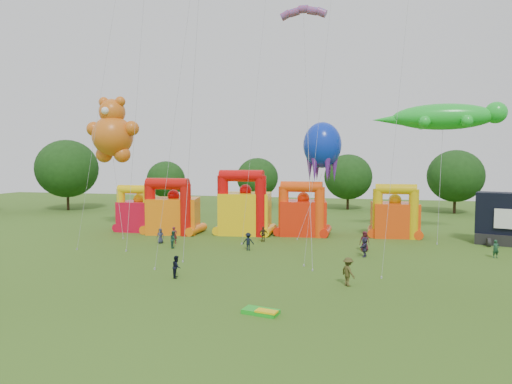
% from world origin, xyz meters
% --- Properties ---
extents(ground, '(160.00, 160.00, 0.00)m').
position_xyz_m(ground, '(0.00, 0.00, 0.00)').
color(ground, '#375919').
rests_on(ground, ground).
extents(tree_ring, '(126.46, 128.59, 12.07)m').
position_xyz_m(tree_ring, '(-1.21, 0.63, 6.26)').
color(tree_ring, '#352314').
rests_on(tree_ring, ground).
extents(bouncy_castle_0, '(4.45, 3.58, 5.64)m').
position_xyz_m(bouncy_castle_0, '(-15.16, 26.15, 2.16)').
color(bouncy_castle_0, red).
rests_on(bouncy_castle_0, ground).
extents(bouncy_castle_1, '(6.51, 5.66, 6.54)m').
position_xyz_m(bouncy_castle_1, '(-10.51, 25.71, 2.47)').
color(bouncy_castle_1, orange).
rests_on(bouncy_castle_1, ground).
extents(bouncy_castle_2, '(6.16, 5.16, 7.48)m').
position_xyz_m(bouncy_castle_2, '(-2.13, 27.21, 2.82)').
color(bouncy_castle_2, yellow).
rests_on(bouncy_castle_2, ground).
extents(bouncy_castle_3, '(5.71, 4.81, 6.21)m').
position_xyz_m(bouncy_castle_3, '(4.52, 28.14, 2.36)').
color(bouncy_castle_3, red).
rests_on(bouncy_castle_3, ground).
extents(bouncy_castle_4, '(5.28, 4.44, 5.99)m').
position_xyz_m(bouncy_castle_4, '(14.67, 29.40, 2.28)').
color(bouncy_castle_4, '#ED430C').
rests_on(bouncy_castle_4, ground).
extents(teddy_bear_kite, '(8.33, 8.68, 16.40)m').
position_xyz_m(teddy_bear_kite, '(-17.39, 24.98, 7.40)').
color(teddy_bear_kite, '#D26217').
rests_on(teddy_bear_kite, ground).
extents(gecko_kite, '(14.23, 8.29, 15.01)m').
position_xyz_m(gecko_kite, '(19.51, 30.24, 10.48)').
color(gecko_kite, green).
rests_on(gecko_kite, ground).
extents(octopus_kite, '(4.53, 4.75, 12.86)m').
position_xyz_m(octopus_kite, '(6.36, 26.98, 7.84)').
color(octopus_kite, '#0C29B5').
rests_on(octopus_kite, ground).
extents(parafoil_kites, '(21.58, 11.63, 31.74)m').
position_xyz_m(parafoil_kites, '(-2.69, 16.58, 13.76)').
color(parafoil_kites, red).
rests_on(parafoil_kites, ground).
extents(diamond_kites, '(30.65, 18.54, 36.18)m').
position_xyz_m(diamond_kites, '(0.30, 16.70, 15.01)').
color(diamond_kites, red).
rests_on(diamond_kites, ground).
extents(folded_kite_bundle, '(2.16, 1.40, 0.31)m').
position_xyz_m(folded_kite_bundle, '(6.15, 0.76, 0.14)').
color(folded_kite_bundle, green).
rests_on(folded_kite_bundle, ground).
extents(spectator_0, '(0.84, 0.63, 1.56)m').
position_xyz_m(spectator_0, '(-8.97, 19.26, 0.78)').
color(spectator_0, '#23273B').
rests_on(spectator_0, ground).
extents(spectator_1, '(0.76, 0.75, 1.77)m').
position_xyz_m(spectator_1, '(-7.44, 19.33, 0.88)').
color(spectator_1, maroon).
rests_on(spectator_1, ground).
extents(spectator_2, '(0.86, 0.97, 1.67)m').
position_xyz_m(spectator_2, '(-6.62, 17.35, 0.84)').
color(spectator_2, '#1C4633').
rests_on(spectator_2, ground).
extents(spectator_3, '(1.15, 0.74, 1.70)m').
position_xyz_m(spectator_3, '(0.79, 17.92, 0.85)').
color(spectator_3, black).
rests_on(spectator_3, ground).
extents(spectator_4, '(1.02, 0.82, 1.62)m').
position_xyz_m(spectator_4, '(1.13, 22.74, 0.81)').
color(spectator_4, '#392A17').
rests_on(spectator_4, ground).
extents(spectator_5, '(0.79, 1.70, 1.76)m').
position_xyz_m(spectator_5, '(11.53, 17.68, 0.88)').
color(spectator_5, '#2F2B48').
rests_on(spectator_5, ground).
extents(spectator_6, '(1.01, 0.75, 1.89)m').
position_xyz_m(spectator_6, '(11.53, 20.24, 0.95)').
color(spectator_6, '#4C151F').
rests_on(spectator_6, ground).
extents(spectator_7, '(0.68, 0.56, 1.60)m').
position_xyz_m(spectator_7, '(22.72, 19.94, 0.80)').
color(spectator_7, '#194029').
rests_on(spectator_7, ground).
extents(spectator_8, '(0.80, 0.92, 1.62)m').
position_xyz_m(spectator_8, '(-1.67, 6.91, 0.81)').
color(spectator_8, black).
rests_on(spectator_8, ground).
extents(spectator_9, '(1.36, 1.45, 1.97)m').
position_xyz_m(spectator_9, '(10.58, 7.72, 0.98)').
color(spectator_9, '#423D1A').
rests_on(spectator_9, ground).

